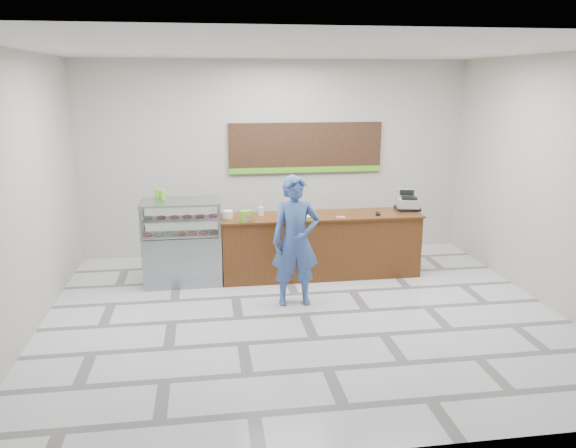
{
  "coord_description": "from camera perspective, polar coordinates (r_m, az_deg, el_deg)",
  "views": [
    {
      "loc": [
        -1.27,
        -7.07,
        3.12
      ],
      "look_at": [
        -0.08,
        0.9,
        1.06
      ],
      "focal_mm": 35.0,
      "sensor_mm": 36.0,
      "label": 1
    }
  ],
  "objects": [
    {
      "name": "ceiling",
      "position": [
        7.2,
        1.8,
        17.34
      ],
      "size": [
        7.0,
        7.0,
        0.0
      ],
      "primitive_type": "plane",
      "rotation": [
        3.14,
        0.0,
        0.0
      ],
      "color": "silver",
      "rests_on": "back_wall"
    },
    {
      "name": "customer",
      "position": [
        7.9,
        0.77,
        -1.75
      ],
      "size": [
        0.69,
        0.46,
        1.87
      ],
      "primitive_type": "imported",
      "rotation": [
        0.0,
        0.0,
        -0.01
      ],
      "color": "#375595",
      "rests_on": "floor"
    },
    {
      "name": "serving_tray",
      "position": [
        8.9,
        1.89,
        0.78
      ],
      "size": [
        0.41,
        0.35,
        0.02
      ],
      "rotation": [
        0.0,
        0.0,
        0.3
      ],
      "color": "#33B40E",
      "rests_on": "sales_counter"
    },
    {
      "name": "napkin_box",
      "position": [
        8.85,
        -6.16,
        0.98
      ],
      "size": [
        0.17,
        0.17,
        0.12
      ],
      "primitive_type": "cube",
      "rotation": [
        0.0,
        0.0,
        -0.23
      ],
      "color": "white",
      "rests_on": "sales_counter"
    },
    {
      "name": "display_case",
      "position": [
        8.97,
        -10.7,
        -1.75
      ],
      "size": [
        1.22,
        0.72,
        1.33
      ],
      "color": "gray",
      "rests_on": "floor"
    },
    {
      "name": "promo_box",
      "position": [
        8.63,
        -4.24,
        0.83
      ],
      "size": [
        0.22,
        0.18,
        0.17
      ],
      "primitive_type": "cube",
      "rotation": [
        0.0,
        0.0,
        0.36
      ],
      "color": "#5EB826",
      "rests_on": "sales_counter"
    },
    {
      "name": "menu_board",
      "position": [
        10.26,
        1.83,
        7.67
      ],
      "size": [
        2.8,
        0.06,
        0.9
      ],
      "color": "black",
      "rests_on": "back_wall"
    },
    {
      "name": "floor",
      "position": [
        7.83,
        1.6,
        -9.16
      ],
      "size": [
        7.0,
        7.0,
        0.0
      ],
      "primitive_type": "plane",
      "color": "silver",
      "rests_on": "ground"
    },
    {
      "name": "green_cup_left",
      "position": [
        9.07,
        -13.11,
        3.02
      ],
      "size": [
        0.09,
        0.09,
        0.14
      ],
      "primitive_type": "cylinder",
      "color": "#5EB826",
      "rests_on": "display_case"
    },
    {
      "name": "straw_cup",
      "position": [
        9.0,
        -2.76,
        1.31
      ],
      "size": [
        0.09,
        0.09,
        0.13
      ],
      "primitive_type": "cylinder",
      "color": "silver",
      "rests_on": "sales_counter"
    },
    {
      "name": "card_terminal",
      "position": [
        9.14,
        9.11,
        1.03
      ],
      "size": [
        0.11,
        0.16,
        0.04
      ],
      "primitive_type": "cube",
      "rotation": [
        0.0,
        0.0,
        -0.27
      ],
      "color": "black",
      "rests_on": "sales_counter"
    },
    {
      "name": "back_wall",
      "position": [
        10.24,
        -1.27,
        6.63
      ],
      "size": [
        7.0,
        0.0,
        7.0
      ],
      "primitive_type": "plane",
      "rotation": [
        1.57,
        0.0,
        0.0
      ],
      "color": "#BAB6AB",
      "rests_on": "floor"
    },
    {
      "name": "green_cup_right",
      "position": [
        8.98,
        -12.56,
        2.94
      ],
      "size": [
        0.09,
        0.09,
        0.14
      ],
      "primitive_type": "cylinder",
      "color": "#5EB826",
      "rests_on": "display_case"
    },
    {
      "name": "donut_decal",
      "position": [
        8.92,
        5.38,
        0.71
      ],
      "size": [
        0.16,
        0.16,
        0.0
      ],
      "primitive_type": "cylinder",
      "color": "#D44F6E",
      "rests_on": "sales_counter"
    },
    {
      "name": "sales_counter",
      "position": [
        9.19,
        3.32,
        -2.17
      ],
      "size": [
        3.26,
        0.76,
        1.03
      ],
      "color": "#613311",
      "rests_on": "floor"
    },
    {
      "name": "cash_register",
      "position": [
        9.58,
        12.03,
        2.17
      ],
      "size": [
        0.44,
        0.45,
        0.34
      ],
      "rotation": [
        0.0,
        0.0,
        -0.25
      ],
      "color": "black",
      "rests_on": "sales_counter"
    }
  ]
}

